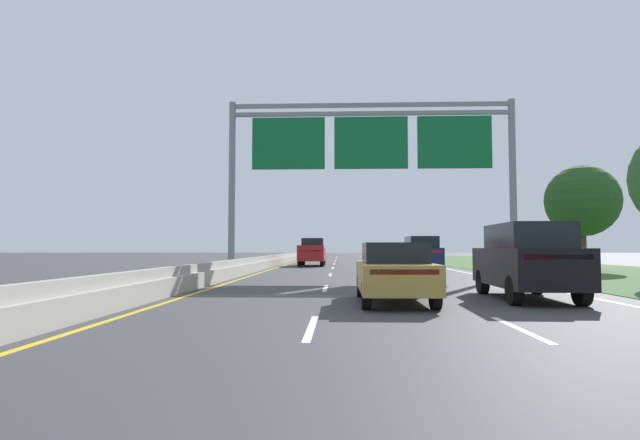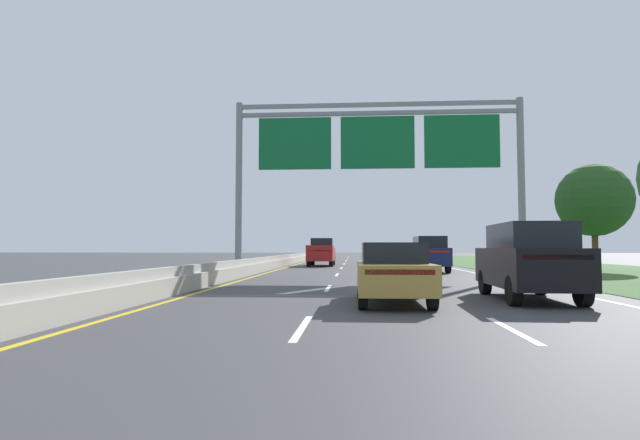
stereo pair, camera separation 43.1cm
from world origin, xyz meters
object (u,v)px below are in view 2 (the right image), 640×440
(car_black_right_lane_suv, at_px, (528,260))
(car_gold_centre_lane_sedan, at_px, (392,272))
(roadside_tree_mid, at_px, (594,200))
(pickup_truck_red, at_px, (321,252))
(overhead_sign_gantry, at_px, (377,150))
(car_navy_right_lane_suv, at_px, (429,253))

(car_black_right_lane_suv, distance_m, car_gold_centre_lane_sedan, 3.96)
(roadside_tree_mid, bearing_deg, pickup_truck_red, 153.88)
(overhead_sign_gantry, distance_m, car_gold_centre_lane_sedan, 14.31)
(pickup_truck_red, xyz_separation_m, car_gold_centre_lane_sedan, (3.63, -27.06, -0.26))
(roadside_tree_mid, bearing_deg, car_gold_centre_lane_sedan, -126.13)
(car_black_right_lane_suv, relative_size, car_gold_centre_lane_sedan, 1.08)
(overhead_sign_gantry, xyz_separation_m, car_navy_right_lane_suv, (3.24, 4.37, -5.44))
(roadside_tree_mid, bearing_deg, car_black_right_lane_suv, -119.09)
(overhead_sign_gantry, xyz_separation_m, pickup_truck_red, (-3.84, 13.94, -5.46))
(car_gold_centre_lane_sedan, height_order, car_navy_right_lane_suv, car_navy_right_lane_suv)
(car_gold_centre_lane_sedan, relative_size, roadside_tree_mid, 0.67)
(car_navy_right_lane_suv, bearing_deg, car_black_right_lane_suv, -178.74)
(overhead_sign_gantry, relative_size, car_black_right_lane_suv, 3.17)
(pickup_truck_red, height_order, car_black_right_lane_suv, pickup_truck_red)
(overhead_sign_gantry, bearing_deg, roadside_tree_mid, 22.35)
(car_gold_centre_lane_sedan, bearing_deg, pickup_truck_red, 7.50)
(pickup_truck_red, height_order, car_navy_right_lane_suv, pickup_truck_red)
(overhead_sign_gantry, distance_m, car_navy_right_lane_suv, 7.69)
(car_gold_centre_lane_sedan, xyz_separation_m, roadside_tree_mid, (13.59, 18.62, 3.51))
(car_black_right_lane_suv, bearing_deg, car_gold_centre_lane_sedan, 106.90)
(car_black_right_lane_suv, height_order, car_navy_right_lane_suv, same)
(pickup_truck_red, xyz_separation_m, car_black_right_lane_suv, (7.44, -26.03, 0.02))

